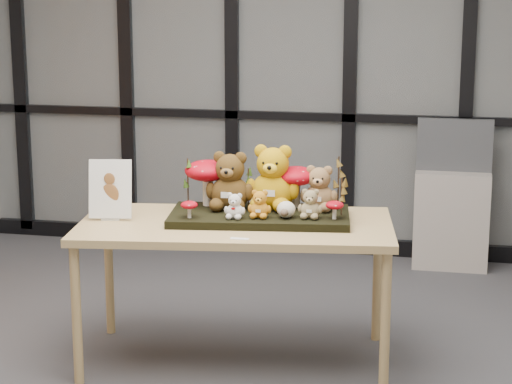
% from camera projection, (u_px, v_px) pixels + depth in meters
% --- Properties ---
extents(floor, '(5.00, 5.00, 0.00)m').
position_uv_depth(floor, '(205.00, 374.00, 4.88)').
color(floor, '#4B4B4F').
rests_on(floor, ground).
extents(room_shell, '(5.00, 5.00, 5.00)m').
position_uv_depth(room_shell, '(201.00, 53.00, 4.53)').
color(room_shell, beige).
rests_on(room_shell, floor).
extents(glass_partition, '(4.90, 0.06, 2.78)m').
position_uv_depth(glass_partition, '(290.00, 67.00, 6.94)').
color(glass_partition, '#2D383F').
rests_on(glass_partition, floor).
extents(display_table, '(1.76, 1.05, 0.78)m').
position_uv_depth(display_table, '(236.00, 234.00, 4.92)').
color(display_table, tan).
rests_on(display_table, floor).
extents(diorama_tray, '(1.01, 0.61, 0.04)m').
position_uv_depth(diorama_tray, '(260.00, 216.00, 4.95)').
color(diorama_tray, black).
rests_on(diorama_tray, display_table).
extents(bear_pooh_yellow, '(0.33, 0.31, 0.39)m').
position_uv_depth(bear_pooh_yellow, '(273.00, 174.00, 5.00)').
color(bear_pooh_yellow, '#C8930B').
rests_on(bear_pooh_yellow, diorama_tray).
extents(bear_brown_medium, '(0.30, 0.27, 0.35)m').
position_uv_depth(bear_brown_medium, '(230.00, 177.00, 5.00)').
color(bear_brown_medium, '#4D3413').
rests_on(bear_brown_medium, diorama_tray).
extents(bear_tan_back, '(0.23, 0.21, 0.27)m').
position_uv_depth(bear_tan_back, '(319.00, 186.00, 4.98)').
color(bear_tan_back, olive).
rests_on(bear_tan_back, diorama_tray).
extents(bear_small_yellow, '(0.14, 0.13, 0.16)m').
position_uv_depth(bear_small_yellow, '(260.00, 202.00, 4.82)').
color(bear_small_yellow, orange).
rests_on(bear_small_yellow, diorama_tray).
extents(bear_white_bow, '(0.13, 0.12, 0.15)m').
position_uv_depth(bear_white_bow, '(235.00, 204.00, 4.81)').
color(bear_white_bow, white).
rests_on(bear_white_bow, diorama_tray).
extents(bear_beige_small, '(0.15, 0.14, 0.17)m').
position_uv_depth(bear_beige_small, '(310.00, 202.00, 4.81)').
color(bear_beige_small, '#99855A').
rests_on(bear_beige_small, diorama_tray).
extents(plush_cream_hedgehog, '(0.08, 0.08, 0.10)m').
position_uv_depth(plush_cream_hedgehog, '(286.00, 209.00, 4.83)').
color(plush_cream_hedgehog, beige).
rests_on(plush_cream_hedgehog, diorama_tray).
extents(mushroom_back_left, '(0.25, 0.25, 0.28)m').
position_uv_depth(mushroom_back_left, '(208.00, 181.00, 5.09)').
color(mushroom_back_left, '#A20512').
rests_on(mushroom_back_left, diorama_tray).
extents(mushroom_back_right, '(0.22, 0.22, 0.25)m').
position_uv_depth(mushroom_back_right, '(296.00, 185.00, 5.05)').
color(mushroom_back_right, '#A20512').
rests_on(mushroom_back_right, diorama_tray).
extents(mushroom_front_left, '(0.09, 0.09, 0.10)m').
position_uv_depth(mushroom_front_left, '(189.00, 209.00, 4.82)').
color(mushroom_front_left, '#A20512').
rests_on(mushroom_front_left, diorama_tray).
extents(mushroom_front_right, '(0.09, 0.09, 0.11)m').
position_uv_depth(mushroom_front_right, '(334.00, 209.00, 4.80)').
color(mushroom_front_right, '#A20512').
rests_on(mushroom_front_right, diorama_tray).
extents(sprig_green_far_left, '(0.05, 0.05, 0.27)m').
position_uv_depth(sprig_green_far_left, '(188.00, 182.00, 5.07)').
color(sprig_green_far_left, '#1A330B').
rests_on(sprig_green_far_left, diorama_tray).
extents(sprig_green_mid_left, '(0.05, 0.05, 0.23)m').
position_uv_depth(sprig_green_mid_left, '(212.00, 184.00, 5.11)').
color(sprig_green_mid_left, '#1A330B').
rests_on(sprig_green_mid_left, diorama_tray).
extents(sprig_dry_far_right, '(0.05, 0.05, 0.29)m').
position_uv_depth(sprig_dry_far_right, '(338.00, 183.00, 4.99)').
color(sprig_dry_far_right, brown).
rests_on(sprig_dry_far_right, diorama_tray).
extents(sprig_dry_mid_right, '(0.05, 0.05, 0.20)m').
position_uv_depth(sprig_dry_mid_right, '(342.00, 196.00, 4.88)').
color(sprig_dry_mid_right, brown).
rests_on(sprig_dry_mid_right, diorama_tray).
extents(sprig_green_centre, '(0.05, 0.05, 0.21)m').
position_uv_depth(sprig_green_centre, '(248.00, 186.00, 5.11)').
color(sprig_green_centre, '#1A330B').
rests_on(sprig_green_centre, diorama_tray).
extents(sign_holder, '(0.24, 0.11, 0.32)m').
position_uv_depth(sign_holder, '(110.00, 192.00, 4.94)').
color(sign_holder, silver).
rests_on(sign_holder, display_table).
extents(label_card, '(0.09, 0.03, 0.00)m').
position_uv_depth(label_card, '(240.00, 239.00, 4.58)').
color(label_card, white).
rests_on(label_card, display_table).
extents(cabinet, '(0.53, 0.31, 0.71)m').
position_uv_depth(cabinet, '(451.00, 219.00, 6.72)').
color(cabinet, '#ABA198').
rests_on(cabinet, floor).
extents(monitor, '(0.53, 0.06, 0.38)m').
position_uv_depth(monitor, '(455.00, 145.00, 6.63)').
color(monitor, '#4D4F54').
rests_on(monitor, cabinet).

